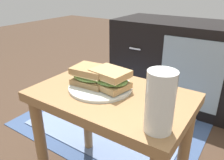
{
  "coord_description": "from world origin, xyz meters",
  "views": [
    {
      "loc": [
        0.39,
        -0.58,
        0.82
      ],
      "look_at": [
        0.0,
        0.0,
        0.51
      ],
      "focal_mm": 35.87,
      "sensor_mm": 36.0,
      "label": 1
    }
  ],
  "objects_px": {
    "plate": "(101,87)",
    "tv_cabinet": "(182,63)",
    "sandwich_back": "(110,79)",
    "beer_glass": "(160,103)",
    "sandwich_front": "(91,75)"
  },
  "relations": [
    {
      "from": "tv_cabinet",
      "to": "sandwich_front",
      "type": "xyz_separation_m",
      "value": [
        -0.07,
        -0.94,
        0.21
      ]
    },
    {
      "from": "tv_cabinet",
      "to": "plate",
      "type": "bearing_deg",
      "value": -91.53
    },
    {
      "from": "tv_cabinet",
      "to": "plate",
      "type": "distance_m",
      "value": 0.96
    },
    {
      "from": "beer_glass",
      "to": "sandwich_front",
      "type": "bearing_deg",
      "value": 159.87
    },
    {
      "from": "tv_cabinet",
      "to": "sandwich_front",
      "type": "relative_size",
      "value": 6.58
    },
    {
      "from": "tv_cabinet",
      "to": "plate",
      "type": "xyz_separation_m",
      "value": [
        -0.03,
        -0.94,
        0.17
      ]
    },
    {
      "from": "sandwich_back",
      "to": "beer_glass",
      "type": "xyz_separation_m",
      "value": [
        0.23,
        -0.12,
        0.03
      ]
    },
    {
      "from": "tv_cabinet",
      "to": "beer_glass",
      "type": "distance_m",
      "value": 1.12
    },
    {
      "from": "sandwich_back",
      "to": "tv_cabinet",
      "type": "bearing_deg",
      "value": 90.98
    },
    {
      "from": "tv_cabinet",
      "to": "plate",
      "type": "height_order",
      "value": "tv_cabinet"
    },
    {
      "from": "sandwich_front",
      "to": "beer_glass",
      "type": "relative_size",
      "value": 0.88
    },
    {
      "from": "plate",
      "to": "tv_cabinet",
      "type": "bearing_deg",
      "value": 88.47
    },
    {
      "from": "plate",
      "to": "sandwich_back",
      "type": "height_order",
      "value": "sandwich_back"
    },
    {
      "from": "sandwich_back",
      "to": "beer_glass",
      "type": "relative_size",
      "value": 0.92
    },
    {
      "from": "sandwich_back",
      "to": "beer_glass",
      "type": "distance_m",
      "value": 0.27
    }
  ]
}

